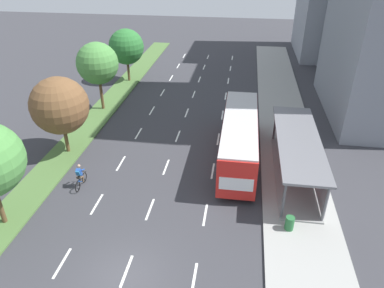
{
  "coord_description": "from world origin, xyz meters",
  "views": [
    {
      "loc": [
        5.17,
        -11.65,
        14.73
      ],
      "look_at": [
        1.72,
        11.77,
        1.2
      ],
      "focal_mm": 33.5,
      "sensor_mm": 36.0,
      "label": 1
    }
  ],
  "objects": [
    {
      "name": "sidewalk_right",
      "position": [
        9.25,
        20.0,
        0.07
      ],
      "size": [
        4.5,
        52.0,
        0.15
      ],
      "primitive_type": "cube",
      "color": "#9E9E99",
      "rests_on": "ground"
    },
    {
      "name": "median_strip",
      "position": [
        -8.3,
        20.0,
        0.06
      ],
      "size": [
        2.6,
        52.0,
        0.12
      ],
      "primitive_type": "cube",
      "color": "#4C7038",
      "rests_on": "ground"
    },
    {
      "name": "bus",
      "position": [
        5.25,
        12.06,
        2.07
      ],
      "size": [
        2.54,
        11.29,
        3.37
      ],
      "color": "red",
      "rests_on": "ground"
    },
    {
      "name": "median_tree_third",
      "position": [
        -8.36,
        19.47,
        4.68
      ],
      "size": [
        3.92,
        3.92,
        6.53
      ],
      "color": "brown",
      "rests_on": "median_strip"
    },
    {
      "name": "lane_divider_right",
      "position": [
        3.5,
        17.45,
        0.0
      ],
      "size": [
        0.14,
        45.9,
        0.01
      ],
      "color": "white",
      "rests_on": "ground"
    },
    {
      "name": "trash_bin",
      "position": [
        8.45,
        4.59,
        0.57
      ],
      "size": [
        0.52,
        0.52,
        0.85
      ],
      "primitive_type": "cylinder",
      "color": "#286B38",
      "rests_on": "sidewalk_right"
    },
    {
      "name": "median_tree_second",
      "position": [
        -8.14,
        11.13,
        4.02
      ],
      "size": [
        4.32,
        4.32,
        6.07
      ],
      "color": "brown",
      "rests_on": "median_strip"
    },
    {
      "name": "cyclist",
      "position": [
        -5.24,
        6.95,
        0.79
      ],
      "size": [
        0.46,
        1.82,
        1.71
      ],
      "color": "black",
      "rests_on": "ground"
    },
    {
      "name": "lane_divider_center",
      "position": [
        0.0,
        17.45,
        0.0
      ],
      "size": [
        0.14,
        45.9,
        0.01
      ],
      "color": "white",
      "rests_on": "ground"
    },
    {
      "name": "bus_shelter",
      "position": [
        9.53,
        10.38,
        1.87
      ],
      "size": [
        2.9,
        10.67,
        2.86
      ],
      "color": "gray",
      "rests_on": "sidewalk_right"
    },
    {
      "name": "median_tree_fourth",
      "position": [
        -8.24,
        27.8,
        4.1
      ],
      "size": [
        4.0,
        4.0,
        5.99
      ],
      "color": "brown",
      "rests_on": "median_strip"
    },
    {
      "name": "lane_divider_left",
      "position": [
        -3.5,
        17.45,
        0.0
      ],
      "size": [
        0.14,
        45.9,
        0.01
      ],
      "color": "white",
      "rests_on": "ground"
    },
    {
      "name": "ground_plane",
      "position": [
        0.0,
        0.0,
        0.0
      ],
      "size": [
        140.0,
        140.0,
        0.0
      ],
      "primitive_type": "plane",
      "color": "#38383D"
    }
  ]
}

